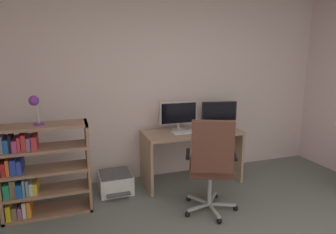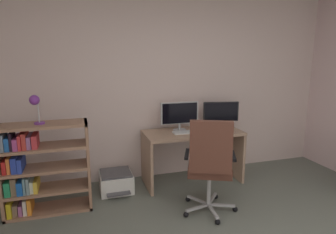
# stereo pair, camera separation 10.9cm
# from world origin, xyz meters

# --- Properties ---
(wall_back) EXTENTS (4.93, 0.10, 2.59)m
(wall_back) POSITION_xyz_m (0.00, 2.57, 1.29)
(wall_back) COLOR beige
(wall_back) RESTS_ON ground
(desk) EXTENTS (1.32, 0.59, 0.72)m
(desk) POSITION_xyz_m (0.25, 2.15, 0.52)
(desk) COLOR tan
(desk) RESTS_ON ground
(monitor_main) EXTENTS (0.53, 0.18, 0.39)m
(monitor_main) POSITION_xyz_m (0.10, 2.26, 0.95)
(monitor_main) COLOR #B2B5B7
(monitor_main) RESTS_ON desk
(monitor_secondary) EXTENTS (0.50, 0.18, 0.36)m
(monitor_secondary) POSITION_xyz_m (0.72, 2.26, 0.93)
(monitor_secondary) COLOR #B2B5B7
(monitor_secondary) RESTS_ON desk
(keyboard) EXTENTS (0.34, 0.13, 0.02)m
(keyboard) POSITION_xyz_m (0.13, 2.11, 0.73)
(keyboard) COLOR silver
(keyboard) RESTS_ON desk
(computer_mouse) EXTENTS (0.08, 0.11, 0.03)m
(computer_mouse) POSITION_xyz_m (0.39, 2.10, 0.74)
(computer_mouse) COLOR black
(computer_mouse) RESTS_ON desk
(office_chair) EXTENTS (0.64, 0.65, 1.10)m
(office_chair) POSITION_xyz_m (0.10, 1.27, 0.61)
(office_chair) COLOR #B7BABC
(office_chair) RESTS_ON ground
(bookshelf) EXTENTS (0.92, 0.33, 1.02)m
(bookshelf) POSITION_xyz_m (-1.69, 1.89, 0.51)
(bookshelf) COLOR #966C52
(bookshelf) RESTS_ON ground
(desk_lamp) EXTENTS (0.14, 0.11, 0.31)m
(desk_lamp) POSITION_xyz_m (-1.64, 1.89, 1.24)
(desk_lamp) COLOR #753196
(desk_lamp) RESTS_ON bookshelf
(printer) EXTENTS (0.41, 0.49, 0.26)m
(printer) POSITION_xyz_m (-0.80, 2.16, 0.13)
(printer) COLOR white
(printer) RESTS_ON ground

